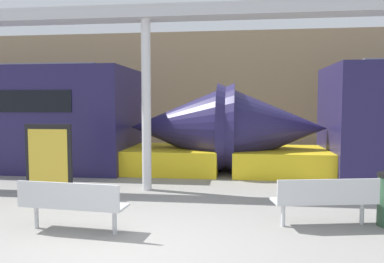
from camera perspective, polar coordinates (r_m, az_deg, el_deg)
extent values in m
plane|color=gray|center=(5.45, -9.60, -17.54)|extent=(60.00, 60.00, 0.00)
cube|color=#9E8460|center=(15.69, 1.68, 5.97)|extent=(56.00, 0.20, 5.00)
cone|color=#231E4C|center=(11.17, 12.03, 0.54)|extent=(3.16, 2.63, 2.63)
cube|color=yellow|center=(11.31, 13.47, -4.38)|extent=(2.84, 2.46, 0.70)
cone|color=#231E4C|center=(11.26, -1.56, 0.65)|extent=(3.16, 2.63, 2.63)
cube|color=yellow|center=(11.41, -3.05, -4.19)|extent=(2.84, 2.46, 0.70)
cube|color=silver|center=(6.30, -17.52, -10.63)|extent=(1.73, 0.59, 0.04)
cube|color=silver|center=(6.08, -18.50, -9.16)|extent=(1.70, 0.19, 0.38)
cylinder|color=silver|center=(6.71, -22.63, -11.80)|extent=(0.07, 0.07, 0.40)
cylinder|color=silver|center=(6.06, -11.72, -13.28)|extent=(0.07, 0.07, 0.40)
cube|color=silver|center=(6.65, 19.36, -9.90)|extent=(1.74, 0.76, 0.04)
cube|color=silver|center=(6.42, 20.12, -8.50)|extent=(1.66, 0.37, 0.38)
cylinder|color=silver|center=(6.47, 13.71, -12.19)|extent=(0.07, 0.07, 0.40)
cylinder|color=silver|center=(6.99, 24.47, -11.20)|extent=(0.07, 0.07, 0.40)
cube|color=black|center=(8.78, -20.98, -4.08)|extent=(1.05, 0.06, 1.58)
cube|color=gold|center=(8.74, -21.10, -3.60)|extent=(0.89, 0.01, 1.20)
cylinder|color=silver|center=(8.75, -6.98, 3.86)|extent=(0.22, 0.22, 3.93)
cube|color=#B7B7BC|center=(8.99, -7.10, 17.42)|extent=(28.00, 0.60, 0.28)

